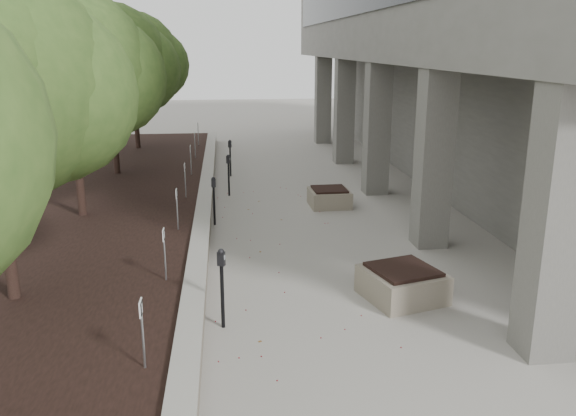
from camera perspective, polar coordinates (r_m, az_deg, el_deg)
ground at (r=7.95m, az=3.97°, el=-18.61°), size 90.00×90.00×0.00m
retaining_wall at (r=16.04m, az=-8.10°, el=0.15°), size 0.39×26.00×0.50m
planting_bed at (r=16.61m, az=-20.87°, el=-0.39°), size 7.00×26.00×0.40m
crabapple_tree_3 at (r=14.97m, az=-20.26°, el=9.44°), size 4.60×4.00×5.44m
crabapple_tree_4 at (r=19.84m, az=-16.86°, el=10.99°), size 4.60×4.00×5.44m
crabapple_tree_5 at (r=24.77m, az=-14.79°, el=11.91°), size 4.60×4.00×5.44m
parking_sign_2 at (r=7.92m, az=-13.96°, el=-11.85°), size 0.04×0.22×0.96m
parking_sign_3 at (r=10.65m, az=-11.91°, el=-4.46°), size 0.04×0.22×0.96m
parking_sign_4 at (r=13.50m, az=-10.73°, el=-0.14°), size 0.04×0.22×0.96m
parking_sign_5 at (r=16.41m, az=-9.97°, el=2.67°), size 0.04×0.22×0.96m
parking_sign_6 at (r=19.34m, az=-9.44°, el=4.63°), size 0.04×0.22×0.96m
parking_sign_7 at (r=22.29m, az=-9.04°, el=6.07°), size 0.04×0.22×0.96m
parking_sign_8 at (r=25.25m, az=-8.74°, el=7.17°), size 0.04×0.22×0.96m
parking_meter_2 at (r=9.58m, az=-6.43°, el=-7.80°), size 0.16×0.14×1.36m
parking_meter_3 at (r=15.05m, az=-7.21°, el=0.67°), size 0.14×0.11×1.27m
parking_meter_4 at (r=18.00m, az=-5.80°, el=3.19°), size 0.15×0.13×1.28m
parking_meter_5 at (r=20.77m, az=-5.64°, el=4.86°), size 0.15×0.13×1.30m
planter_front at (r=10.92m, az=11.07°, el=-7.17°), size 1.59×1.59×0.60m
planter_back at (r=16.87m, az=4.04°, el=1.07°), size 1.16×1.16×0.52m
berry_scatter at (r=12.35m, az=-0.54°, el=-5.58°), size 3.30×14.10×0.02m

